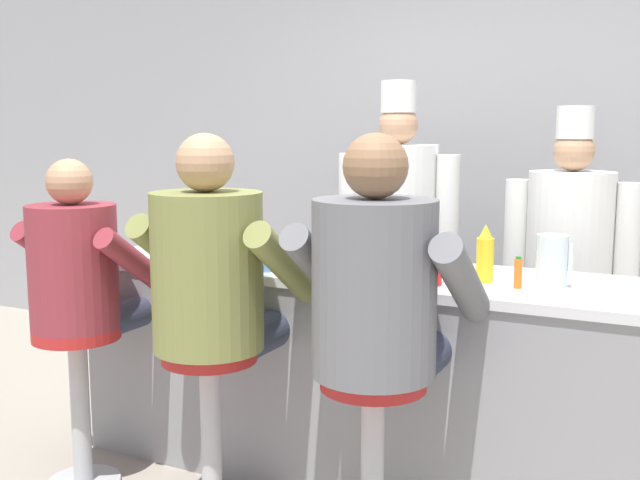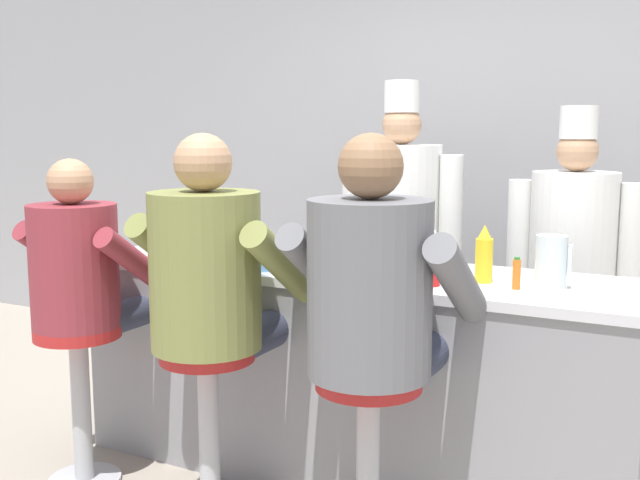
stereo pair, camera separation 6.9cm
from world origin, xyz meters
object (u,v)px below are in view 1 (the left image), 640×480
Objects in this scene: diner_seated_olive at (213,283)px; diner_seated_grey at (378,301)px; water_pitcher_clear at (552,261)px; napkin_dispenser_chrome at (385,255)px; ketchup_bottle_red at (434,257)px; cereal_bowl at (264,263)px; diner_seated_maroon at (79,281)px; mustard_bottle_yellow at (485,255)px; breakfast_plate at (211,254)px; cook_in_whites_near at (397,229)px; cook_in_whites_far at (569,258)px; coffee_mug_tan at (231,258)px; hot_sauce_bottle_orange at (518,273)px.

diner_seated_olive is 1.00× the size of diner_seated_grey.
water_pitcher_clear is 0.69m from napkin_dispenser_chrome.
diner_seated_olive is (-0.75, -0.42, -0.10)m from ketchup_bottle_red.
cereal_bowl is 0.09× the size of diner_seated_maroon.
mustard_bottle_yellow is 0.15× the size of diner_seated_grey.
breakfast_plate is at bearing -178.54° from napkin_dispenser_chrome.
cook_in_whites_near is at bearing 127.23° from mustard_bottle_yellow.
water_pitcher_clear is at bearing 0.99° from breakfast_plate.
napkin_dispenser_chrome is 0.10× the size of diner_seated_maroon.
diner_seated_maroon is at bearing -116.88° from breakfast_plate.
cook_in_whites_near is (-1.01, 0.98, -0.05)m from water_pitcher_clear.
napkin_dispenser_chrome is at bearing -124.43° from cook_in_whites_far.
diner_seated_olive is at bearing -54.56° from breakfast_plate.
napkin_dispenser_chrome is 0.63m from diner_seated_grey.
diner_seated_maroon is 0.79× the size of cook_in_whites_near.
ketchup_bottle_red reaches higher than cereal_bowl.
diner_seated_maroon is at bearing -149.73° from cereal_bowl.
mustard_bottle_yellow is 0.97× the size of breakfast_plate.
water_pitcher_clear is at bearing 0.39° from napkin_dispenser_chrome.
ketchup_bottle_red is 1.63× the size of napkin_dispenser_chrome.
cook_in_whites_far reaches higher than diner_seated_maroon.
diner_seated_grey is 1.56m from cook_in_whites_far.
ketchup_bottle_red is at bearing -157.38° from water_pitcher_clear.
mustard_bottle_yellow is 1.60× the size of coffee_mug_tan.
cook_in_whites_near is (-0.32, 0.98, -0.02)m from napkin_dispenser_chrome.
diner_seated_maroon is (-1.76, -0.51, -0.10)m from hot_sauce_bottle_orange.
breakfast_plate is 0.43m from cereal_bowl.
cook_in_whites_near is (-0.75, 0.99, -0.06)m from mustard_bottle_yellow.
mustard_bottle_yellow is at bearing 44.14° from ketchup_bottle_red.
diner_seated_maroon is at bearing -160.14° from mustard_bottle_yellow.
water_pitcher_clear is 1.41× the size of coffee_mug_tan.
breakfast_plate is 0.13× the size of cook_in_whites_near.
ketchup_bottle_red is 1.68× the size of coffee_mug_tan.
cook_in_whites_far is at bearing 78.34° from mustard_bottle_yellow.
hot_sauce_bottle_orange is 0.84× the size of napkin_dispenser_chrome.
mustard_bottle_yellow is 1.86× the size of hot_sauce_bottle_orange.
hot_sauce_bottle_orange is 0.52× the size of breakfast_plate.
diner_seated_maroon is at bearing -179.75° from diner_seated_grey.
diner_seated_olive is (0.40, -0.56, 0.00)m from breakfast_plate.
breakfast_plate is 1.61× the size of napkin_dispenser_chrome.
cook_in_whites_far reaches higher than hot_sauce_bottle_orange.
coffee_mug_tan is at bearing -104.62° from cook_in_whites_near.
diner_seated_grey is at bearing -71.37° from cook_in_whites_near.
breakfast_plate is 0.14× the size of cook_in_whites_far.
hot_sauce_bottle_orange is at bearing -49.70° from cook_in_whites_near.
napkin_dispenser_chrome is at bearing 178.38° from mustard_bottle_yellow.
diner_seated_grey is (-0.06, -0.42, -0.10)m from ketchup_bottle_red.
cook_in_whites_near reaches higher than diner_seated_grey.
napkin_dispenser_chrome is (0.63, 0.23, 0.03)m from coffee_mug_tan.
mustard_bottle_yellow is at bearing -1.62° from napkin_dispenser_chrome.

